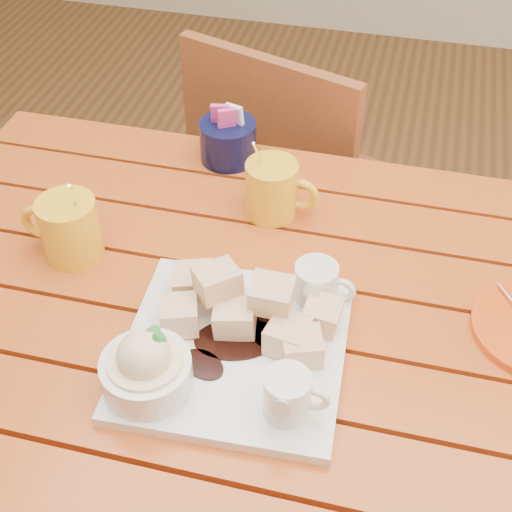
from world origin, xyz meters
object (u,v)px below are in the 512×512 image
(coffee_mug_left, at_px, (68,228))
(coffee_mug_right, at_px, (273,189))
(dessert_plate, at_px, (216,348))
(table, at_px, (264,352))
(chair_far, at_px, (290,188))

(coffee_mug_left, height_order, coffee_mug_right, coffee_mug_left)
(dessert_plate, bearing_deg, table, 73.74)
(chair_far, bearing_deg, table, 116.58)
(dessert_plate, distance_m, coffee_mug_left, 0.32)
(dessert_plate, xyz_separation_m, coffee_mug_right, (0.00, 0.33, 0.02))
(coffee_mug_left, distance_m, coffee_mug_right, 0.33)
(table, height_order, coffee_mug_right, coffee_mug_right)
(coffee_mug_left, bearing_deg, dessert_plate, -26.83)
(table, distance_m, coffee_mug_left, 0.35)
(coffee_mug_left, xyz_separation_m, coffee_mug_right, (0.28, 0.17, -0.00))
(coffee_mug_right, height_order, chair_far, coffee_mug_right)
(table, relative_size, coffee_mug_left, 8.00)
(table, xyz_separation_m, chair_far, (-0.09, 0.63, -0.16))
(dessert_plate, bearing_deg, coffee_mug_right, 89.94)
(dessert_plate, distance_m, coffee_mug_right, 0.33)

